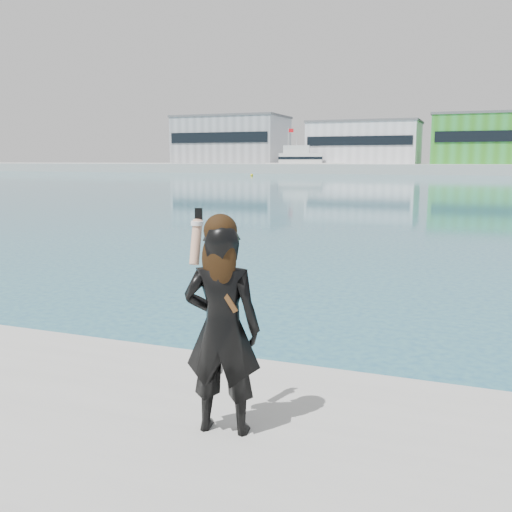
{
  "coord_description": "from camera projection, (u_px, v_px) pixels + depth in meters",
  "views": [
    {
      "loc": [
        2.07,
        -4.27,
        2.83
      ],
      "look_at": [
        0.39,
        0.13,
        2.03
      ],
      "focal_mm": 40.0,
      "sensor_mm": 36.0,
      "label": 1
    }
  ],
  "objects": [
    {
      "name": "motor_yacht",
      "position": [
        303.0,
        163.0,
        124.3
      ],
      "size": [
        17.36,
        8.08,
        7.82
      ],
      "rotation": [
        0.0,
        0.0,
        0.21
      ],
      "color": "silver",
      "rests_on": "ground"
    },
    {
      "name": "warehouse_grey_left",
      "position": [
        232.0,
        140.0,
        141.08
      ],
      "size": [
        26.52,
        16.36,
        11.5
      ],
      "color": "gray",
      "rests_on": "far_quay"
    },
    {
      "name": "ground",
      "position": [
        210.0,
        478.0,
        5.13
      ],
      "size": [
        500.0,
        500.0,
        0.0
      ],
      "primitive_type": "plane",
      "color": "#195177",
      "rests_on": "ground"
    },
    {
      "name": "woman",
      "position": [
        222.0,
        323.0,
        4.19
      ],
      "size": [
        0.63,
        0.47,
        1.67
      ],
      "rotation": [
        0.0,
        0.0,
        3.31
      ],
      "color": "black",
      "rests_on": "near_quay"
    },
    {
      "name": "flagpole_left",
      "position": [
        289.0,
        143.0,
        128.84
      ],
      "size": [
        1.28,
        0.16,
        8.0
      ],
      "color": "silver",
      "rests_on": "far_quay"
    },
    {
      "name": "warehouse_white",
      "position": [
        365.0,
        143.0,
        129.63
      ],
      "size": [
        24.48,
        15.35,
        9.5
      ],
      "color": "silver",
      "rests_on": "far_quay"
    },
    {
      "name": "warehouse_green",
      "position": [
        508.0,
        139.0,
        118.98
      ],
      "size": [
        30.6,
        16.36,
        10.5
      ],
      "color": "#338D23",
      "rests_on": "far_quay"
    },
    {
      "name": "buoy_far",
      "position": [
        252.0,
        176.0,
        102.32
      ],
      "size": [
        0.5,
        0.5,
        0.5
      ],
      "primitive_type": "sphere",
      "color": "yellow",
      "rests_on": "ground"
    },
    {
      "name": "far_quay",
      "position": [
        466.0,
        169.0,
        124.69
      ],
      "size": [
        320.0,
        40.0,
        2.0
      ],
      "primitive_type": "cube",
      "color": "#9E9E99",
      "rests_on": "ground"
    }
  ]
}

